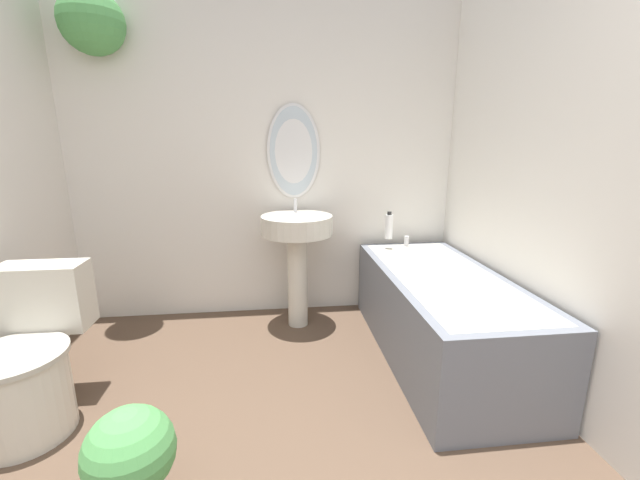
% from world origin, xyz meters
% --- Properties ---
extents(wall_back, '(2.95, 0.40, 2.40)m').
position_xyz_m(wall_back, '(-0.14, 2.79, 1.31)').
color(wall_back, silver).
rests_on(wall_back, ground_plane).
extents(wall_right, '(0.06, 2.90, 2.40)m').
position_xyz_m(wall_right, '(1.45, 1.39, 1.20)').
color(wall_right, silver).
rests_on(wall_right, ground_plane).
extents(toilet, '(0.45, 0.63, 0.73)m').
position_xyz_m(toilet, '(-1.13, 1.59, 0.31)').
color(toilet, beige).
rests_on(toilet, ground_plane).
extents(pedestal_sink, '(0.50, 0.50, 0.92)m').
position_xyz_m(pedestal_sink, '(0.20, 2.49, 0.63)').
color(pedestal_sink, beige).
rests_on(pedestal_sink, ground_plane).
extents(bathtub, '(0.69, 1.57, 0.62)m').
position_xyz_m(bathtub, '(1.05, 1.95, 0.28)').
color(bathtub, slate).
rests_on(bathtub, ground_plane).
extents(shampoo_bottle, '(0.06, 0.06, 0.20)m').
position_xyz_m(shampoo_bottle, '(0.89, 2.58, 0.71)').
color(shampoo_bottle, white).
rests_on(shampoo_bottle, bathtub).
extents(potted_plant, '(0.30, 0.30, 0.46)m').
position_xyz_m(potted_plant, '(-0.47, 0.98, 0.26)').
color(potted_plant, silver).
rests_on(potted_plant, ground_plane).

